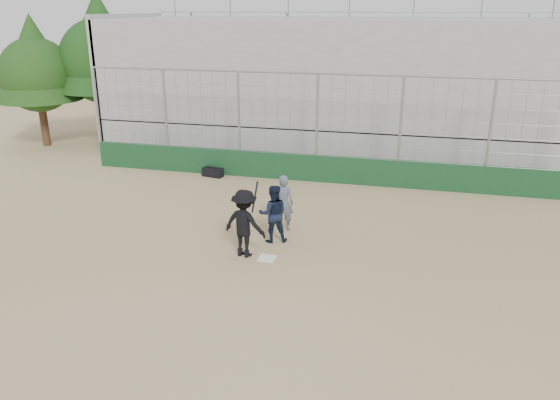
% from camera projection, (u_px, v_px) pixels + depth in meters
% --- Properties ---
extents(ground, '(90.00, 90.00, 0.00)m').
position_uv_depth(ground, '(267.00, 259.00, 14.29)').
color(ground, olive).
rests_on(ground, ground).
extents(home_plate, '(0.44, 0.44, 0.02)m').
position_uv_depth(home_plate, '(267.00, 258.00, 14.29)').
color(home_plate, white).
rests_on(home_plate, ground).
extents(backstop, '(18.10, 0.25, 4.04)m').
position_uv_depth(backstop, '(316.00, 156.00, 20.38)').
color(backstop, '#11361A').
rests_on(backstop, ground).
extents(bleachers, '(20.25, 6.70, 6.98)m').
position_uv_depth(bleachers, '(337.00, 86.00, 24.25)').
color(bleachers, gray).
rests_on(bleachers, ground).
extents(tree_left, '(4.48, 4.48, 7.00)m').
position_uv_depth(tree_left, '(101.00, 49.00, 25.40)').
color(tree_left, '#382514').
rests_on(tree_left, ground).
extents(tree_right, '(3.84, 3.84, 6.00)m').
position_uv_depth(tree_right, '(36.00, 65.00, 24.81)').
color(tree_right, '#3A2315').
rests_on(tree_right, ground).
extents(batter_at_plate, '(1.30, 0.93, 1.97)m').
position_uv_depth(batter_at_plate, '(244.00, 223.00, 14.19)').
color(batter_at_plate, black).
rests_on(batter_at_plate, ground).
extents(catcher_crouched, '(0.97, 0.86, 1.13)m').
position_uv_depth(catcher_crouched, '(273.00, 223.00, 15.15)').
color(catcher_crouched, black).
rests_on(catcher_crouched, ground).
extents(umpire, '(0.62, 0.41, 1.51)m').
position_uv_depth(umpire, '(283.00, 205.00, 15.94)').
color(umpire, '#4F5765').
rests_on(umpire, ground).
extents(equipment_bag, '(0.86, 0.50, 0.38)m').
position_uv_depth(equipment_bag, '(213.00, 172.00, 21.18)').
color(equipment_bag, black).
rests_on(equipment_bag, ground).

